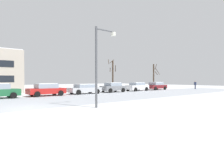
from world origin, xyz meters
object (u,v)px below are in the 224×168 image
object	(u,v)px
parked_car_red	(46,90)
parked_car_maroon	(156,86)
street_lamp	(100,58)
parked_car_gray	(113,87)
parked_car_white	(137,86)
pedestrian_crossing	(195,84)
parked_car_silver	(85,89)

from	to	relation	value
parked_car_red	parked_car_maroon	xyz separation A→B (m)	(21.03, 0.10, -0.02)
parked_car_red	street_lamp	bearing A→B (deg)	-94.14
parked_car_gray	parked_car_white	bearing A→B (deg)	-1.79
parked_car_maroon	pedestrian_crossing	world-z (taller)	pedestrian_crossing
parked_car_maroon	pedestrian_crossing	distance (m)	9.05
parked_car_red	parked_car_gray	xyz separation A→B (m)	(10.52, 0.19, -0.00)
parked_car_silver	parked_car_maroon	size ratio (longest dim) A/B	1.04
parked_car_silver	pedestrian_crossing	bearing A→B (deg)	-7.13
parked_car_silver	parked_car_white	size ratio (longest dim) A/B	1.10
street_lamp	parked_car_red	world-z (taller)	street_lamp
street_lamp	parked_car_silver	distance (m)	13.47
parked_car_white	parked_car_maroon	bearing A→B (deg)	0.85
parked_car_gray	parked_car_white	xyz separation A→B (m)	(5.26, -0.16, -0.01)
parked_car_silver	parked_car_maroon	xyz separation A→B (m)	(15.78, 0.18, 0.04)
street_lamp	pedestrian_crossing	xyz separation A→B (m)	(30.34, 8.65, -2.48)
parked_car_gray	parked_car_silver	bearing A→B (deg)	-177.05
street_lamp	parked_car_silver	xyz separation A→B (m)	(6.11, 11.69, -2.74)
parked_car_maroon	street_lamp	bearing A→B (deg)	-151.53
parked_car_white	pedestrian_crossing	xyz separation A→B (m)	(13.71, -3.14, 0.21)
pedestrian_crossing	parked_car_red	bearing A→B (deg)	173.98
parked_car_white	parked_car_red	bearing A→B (deg)	-179.91
parked_car_gray	parked_car_maroon	distance (m)	10.52
parked_car_white	pedestrian_crossing	world-z (taller)	pedestrian_crossing
parked_car_silver	pedestrian_crossing	xyz separation A→B (m)	(24.23, -3.03, 0.26)
street_lamp	parked_car_maroon	size ratio (longest dim) A/B	1.29
pedestrian_crossing	street_lamp	bearing A→B (deg)	-164.08
parked_car_red	parked_car_maroon	distance (m)	21.03
pedestrian_crossing	parked_car_silver	bearing A→B (deg)	172.87
parked_car_silver	parked_car_red	bearing A→B (deg)	179.12
parked_car_gray	pedestrian_crossing	size ratio (longest dim) A/B	2.37
parked_car_gray	parked_car_red	bearing A→B (deg)	-178.97
parked_car_red	parked_car_white	distance (m)	15.78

